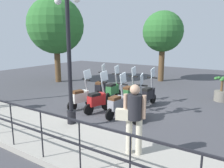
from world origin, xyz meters
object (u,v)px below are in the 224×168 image
tree_distant (163,32)px  scooter_near_1 (117,104)px  pedestrian_with_bag (133,114)px  scooter_far_3 (101,87)px  potted_palm (221,91)px  scooter_near_2 (97,100)px  scooter_far_0 (148,94)px  lamp_post_near (69,65)px  tree_large (56,26)px  scooter_near_0 (139,106)px  scooter_near_3 (81,97)px  scooter_far_2 (113,89)px  scooter_far_1 (130,93)px

tree_distant → scooter_near_1: tree_distant is taller
pedestrian_with_bag → scooter_far_3: bearing=24.9°
potted_palm → scooter_near_1: scooter_near_1 is taller
scooter_near_2 → scooter_far_0: (1.79, -1.25, 0.00)m
tree_distant → lamp_post_near: bearing=-177.3°
tree_large → scooter_far_0: (-1.67, -6.90, -2.99)m
scooter_near_0 → scooter_near_1: same height
scooter_near_2 → potted_palm: bearing=-26.0°
scooter_far_3 → tree_distant: bearing=-22.2°
scooter_near_3 → scooter_far_3: 1.89m
tree_distant → scooter_far_3: tree_distant is taller
pedestrian_with_bag → scooter_far_3: size_ratio=1.03×
tree_distant → scooter_far_2: bearing=177.9°
potted_palm → scooter_far_0: scooter_far_0 is taller
tree_large → scooter_far_3: (-1.62, -4.49, -2.99)m
tree_large → scooter_near_3: size_ratio=3.38×
lamp_post_near → scooter_near_3: lamp_post_near is taller
scooter_near_3 → scooter_far_2: size_ratio=1.00×
scooter_near_1 → scooter_far_2: size_ratio=1.00×
scooter_far_1 → scooter_far_3: size_ratio=1.00×
tree_large → scooter_near_3: tree_large is taller
potted_palm → scooter_near_0: bearing=152.8°
scooter_near_3 → scooter_far_1: bearing=-21.6°
lamp_post_near → scooter_near_2: (1.58, 0.19, -1.47)m
tree_distant → scooter_far_2: size_ratio=2.86×
scooter_near_1 → potted_palm: bearing=-27.9°
scooter_near_1 → scooter_far_2: 2.18m
scooter_near_2 → scooter_far_1: 1.70m
potted_palm → scooter_near_0: size_ratio=0.69×
scooter_near_1 → scooter_near_3: (-0.00, 1.65, 0.00)m
tree_distant → potted_palm: (-3.08, -3.89, -2.66)m
tree_distant → scooter_near_2: size_ratio=2.86×
tree_large → scooter_far_1: (-1.83, -6.12, -2.99)m
scooter_near_2 → scooter_far_3: same height
tree_large → potted_palm: tree_large is taller
lamp_post_near → scooter_near_0: (1.73, -1.42, -1.47)m
pedestrian_with_bag → scooter_far_3: pedestrian_with_bag is taller
scooter_near_0 → scooter_near_1: size_ratio=1.00×
scooter_near_3 → scooter_far_0: size_ratio=1.00×
pedestrian_with_bag → scooter_near_2: pedestrian_with_bag is taller
potted_palm → scooter_far_0: 3.37m
pedestrian_with_bag → scooter_near_3: bearing=39.1°
lamp_post_near → scooter_near_3: size_ratio=2.66×
scooter_near_2 → scooter_far_3: (1.84, 1.16, 0.00)m
scooter_near_2 → pedestrian_with_bag: bearing=-114.7°
scooter_near_1 → scooter_far_0: bearing=-6.1°
tree_large → scooter_far_2: (-1.71, -5.22, -2.99)m
scooter_near_3 → scooter_far_1: 2.07m
scooter_near_0 → scooter_far_0: same height
pedestrian_with_bag → scooter_near_3: size_ratio=1.03×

